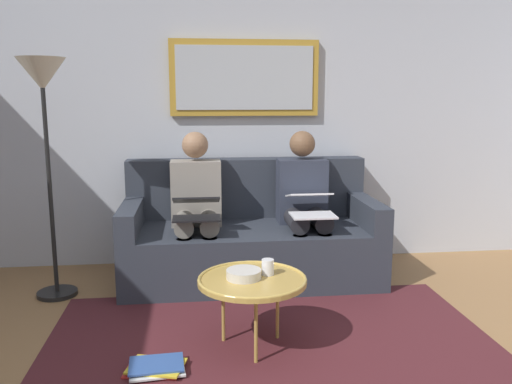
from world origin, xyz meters
TOP-DOWN VIEW (x-y plane):
  - wall_rear at (0.00, -2.60)m, footprint 6.00×0.12m
  - area_rug at (0.00, -0.85)m, footprint 2.60×1.80m
  - couch at (0.00, -2.12)m, footprint 1.94×0.90m
  - framed_mirror at (0.00, -2.51)m, footprint 1.22×0.05m
  - coffee_table at (0.11, -0.90)m, footprint 0.61×0.61m
  - cup at (0.02, -0.96)m, footprint 0.07×0.07m
  - bowl at (0.16, -0.91)m, footprint 0.20×0.20m
  - person_left at (-0.41, -2.05)m, footprint 0.38×0.58m
  - laptop_white at (-0.41, -1.81)m, footprint 0.32×0.38m
  - person_right at (0.41, -2.05)m, footprint 0.38×0.58m
  - laptop_black at (0.41, -1.81)m, footprint 0.33×0.34m
  - magazine_stack at (0.64, -0.69)m, footprint 0.33×0.27m
  - standing_lamp at (1.42, -1.85)m, footprint 0.32×0.32m

SIDE VIEW (x-z plane):
  - area_rug at x=0.00m, z-range 0.00..0.01m
  - magazine_stack at x=0.64m, z-range 0.01..0.04m
  - couch at x=0.00m, z-range -0.14..0.76m
  - coffee_table at x=0.11m, z-range 0.19..0.61m
  - bowl at x=0.16m, z-range 0.41..0.46m
  - cup at x=0.02m, z-range 0.41..0.50m
  - person_left at x=-0.41m, z-range 0.04..1.18m
  - person_right at x=0.41m, z-range 0.04..1.18m
  - laptop_black at x=0.41m, z-range 0.55..0.70m
  - laptop_white at x=-0.41m, z-range 0.55..0.71m
  - wall_rear at x=0.00m, z-range 0.00..2.60m
  - standing_lamp at x=1.42m, z-range 0.54..2.20m
  - framed_mirror at x=0.00m, z-range 1.24..1.86m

